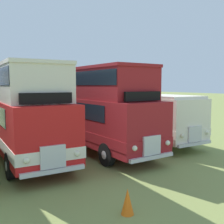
{
  "coord_description": "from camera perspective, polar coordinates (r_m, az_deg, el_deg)",
  "views": [
    {
      "loc": [
        2.45,
        -14.05,
        3.58
      ],
      "look_at": [
        11.0,
        -0.19,
        1.94
      ],
      "focal_mm": 43.37,
      "sensor_mm": 36.0,
      "label": 1
    }
  ],
  "objects": [
    {
      "name": "cone_near_end",
      "position": [
        7.88,
        3.29,
        -18.31
      ],
      "size": [
        0.36,
        0.36,
        0.74
      ],
      "primitive_type": "cone",
      "color": "orange",
      "rests_on": "ground"
    },
    {
      "name": "bus_sixth_in_row",
      "position": [
        14.28,
        -18.64,
        0.97
      ],
      "size": [
        2.8,
        9.95,
        4.49
      ],
      "color": "red",
      "rests_on": "ground"
    },
    {
      "name": "bus_eighth_in_row",
      "position": [
        17.88,
        5.35,
        -0.15
      ],
      "size": [
        2.71,
        9.86,
        2.99
      ],
      "color": "silver",
      "rests_on": "ground"
    },
    {
      "name": "bus_seventh_in_row",
      "position": [
        15.54,
        -5.03,
        1.64
      ],
      "size": [
        2.88,
        10.78,
        4.49
      ],
      "color": "maroon",
      "rests_on": "ground"
    }
  ]
}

